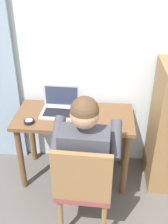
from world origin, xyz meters
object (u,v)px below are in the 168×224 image
(person_seated, at_px, (86,150))
(desk_clock, at_px, (29,121))
(chair, at_px, (83,185))
(laptop, at_px, (60,107))
(computer_mouse, at_px, (94,117))
(desk, at_px, (74,127))

(person_seated, relative_size, desk_clock, 13.49)
(chair, height_order, laptop, laptop)
(chair, height_order, computer_mouse, chair)
(laptop, distance_m, desk_clock, 0.33)
(desk, bearing_deg, person_seated, -71.59)
(desk, xyz_separation_m, chair, (0.14, -0.63, -0.10))
(chair, distance_m, laptop, 0.79)
(desk, distance_m, desk_clock, 0.44)
(desk, relative_size, desk_clock, 12.10)
(chair, distance_m, desk_clock, 0.74)
(computer_mouse, distance_m, desk_clock, 0.58)
(person_seated, xyz_separation_m, laptop, (-0.28, 0.50, 0.09))
(laptop, xyz_separation_m, desk_clock, (-0.24, -0.22, -0.04))
(chair, height_order, desk_clock, chair)
(computer_mouse, bearing_deg, desk, -172.39)
(desk, bearing_deg, computer_mouse, -10.42)
(desk, height_order, chair, chair)
(chair, relative_size, computer_mouse, 8.97)
(desk, height_order, person_seated, person_seated)
(laptop, bearing_deg, chair, -67.88)
(chair, relative_size, person_seated, 0.74)
(computer_mouse, bearing_deg, person_seated, -76.96)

